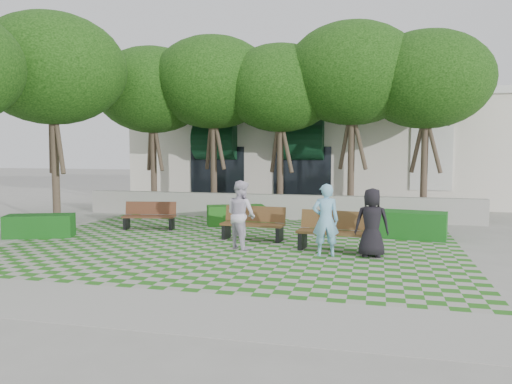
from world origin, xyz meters
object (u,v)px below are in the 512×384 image
(hedge_midleft, at_px, (236,215))
(person_white, at_px, (241,215))
(person_dark, at_px, (372,223))
(person_blue, at_px, (326,220))
(bench_west, at_px, (150,216))
(bench_mid, at_px, (253,224))
(hedge_east, at_px, (406,225))
(bench_east, at_px, (336,232))
(hedge_west, at_px, (40,226))

(hedge_midleft, distance_m, person_white, 4.05)
(person_dark, bearing_deg, person_blue, 5.75)
(bench_west, bearing_deg, bench_mid, -26.04)
(hedge_east, relative_size, person_white, 1.25)
(person_blue, bearing_deg, bench_west, -36.83)
(hedge_east, bearing_deg, person_blue, -123.71)
(bench_west, relative_size, hedge_midleft, 0.91)
(bench_mid, bearing_deg, bench_west, 168.53)
(bench_east, height_order, person_dark, person_dark)
(bench_west, height_order, person_dark, person_dark)
(hedge_east, height_order, hedge_midleft, hedge_east)
(hedge_midleft, height_order, hedge_west, hedge_midleft)
(bench_east, relative_size, bench_west, 1.14)
(hedge_east, bearing_deg, person_white, -148.32)
(bench_west, distance_m, person_white, 4.43)
(hedge_west, distance_m, person_dark, 9.61)
(hedge_east, relative_size, hedge_midleft, 1.16)
(bench_west, distance_m, person_blue, 6.61)
(person_blue, bearing_deg, hedge_west, -16.23)
(bench_mid, height_order, hedge_east, bench_mid)
(person_dark, bearing_deg, bench_west, -22.69)
(hedge_west, bearing_deg, person_blue, -4.11)
(person_dark, height_order, person_white, person_white)
(bench_east, relative_size, hedge_midleft, 1.04)
(bench_east, height_order, bench_west, bench_east)
(bench_west, relative_size, hedge_west, 0.92)
(bench_mid, distance_m, person_blue, 2.85)
(hedge_east, xyz_separation_m, person_white, (-4.31, -2.66, 0.50))
(bench_west, relative_size, person_blue, 0.99)
(hedge_east, xyz_separation_m, hedge_midleft, (-5.55, 1.16, -0.05))
(person_white, bearing_deg, hedge_west, 34.93)
(person_white, bearing_deg, hedge_midleft, -35.30)
(hedge_midleft, bearing_deg, person_blue, -50.52)
(person_blue, height_order, person_dark, person_blue)
(bench_east, bearing_deg, hedge_midleft, 144.06)
(person_blue, bearing_deg, bench_east, -117.35)
(hedge_east, distance_m, hedge_midleft, 5.67)
(bench_mid, xyz_separation_m, hedge_midleft, (-1.26, 2.54, -0.12))
(bench_mid, xyz_separation_m, person_dark, (3.34, -1.54, 0.38))
(bench_west, bearing_deg, person_blue, -35.06)
(person_dark, bearing_deg, bench_mid, -27.38)
(bench_mid, bearing_deg, hedge_east, 22.02)
(bench_east, distance_m, person_blue, 0.82)
(bench_west, bearing_deg, hedge_east, -8.02)
(bench_east, height_order, hedge_midleft, bench_east)
(bench_mid, distance_m, bench_west, 3.89)
(hedge_midleft, bearing_deg, person_white, -71.93)
(hedge_midleft, bearing_deg, person_dark, -41.64)
(bench_mid, relative_size, bench_west, 1.06)
(bench_west, height_order, person_blue, person_blue)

